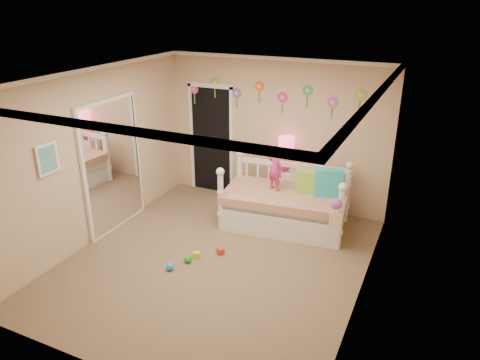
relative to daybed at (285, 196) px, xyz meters
The scene contains 18 objects.
floor 1.62m from the daybed, 109.57° to the right, with size 4.00×4.50×0.01m, color #7F684C.
ceiling 2.57m from the daybed, 109.57° to the right, with size 4.00×4.50×0.01m, color white.
back_wall 1.23m from the daybed, 122.22° to the left, with size 4.00×0.01×2.60m, color tan.
left_wall 2.99m from the daybed, 150.19° to the right, with size 0.01×4.50×2.60m, color tan.
right_wall 2.21m from the daybed, 44.02° to the right, with size 0.01×4.50×2.60m, color tan.
crown_molding 2.54m from the daybed, 109.57° to the right, with size 4.00×4.50×0.06m, color white, non-canonical shape.
daybed is the anchor object (origin of this frame).
pillow_turquoise 0.72m from the daybed, 13.30° to the left, with size 0.44×0.15×0.44m, color #25B9B8.
pillow_lime 0.43m from the daybed, 18.13° to the left, with size 0.40×0.15×0.38m, color #8FC73C.
child 0.48m from the daybed, 169.09° to the left, with size 0.28×0.18×0.75m, color #D63084.
nightstand 0.70m from the daybed, 109.94° to the left, with size 0.43×0.32×0.71m, color white.
table_lamp 0.88m from the daybed, 109.94° to the left, with size 0.27×0.27×0.60m.
closet_doorway 2.00m from the daybed, 155.67° to the left, with size 0.90×0.04×2.07m, color black.
flower_decals 1.72m from the daybed, 126.95° to the left, with size 3.40×0.02×0.50m, color #B2668C, non-canonical shape.
mirror_closet 2.77m from the daybed, 155.26° to the right, with size 0.07×1.30×2.10m, color white.
wall_picture 3.56m from the daybed, 136.70° to the right, with size 0.05×0.34×0.42m, color white.
hanging_bag 1.10m from the daybed, 30.26° to the right, with size 0.20×0.16×0.36m, color beige, non-canonical shape.
toy_scatter 1.87m from the daybed, 117.23° to the right, with size 0.80×1.30×0.11m, color #996666, non-canonical shape.
Camera 1 is at (2.63, -4.85, 3.52)m, focal length 33.72 mm.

